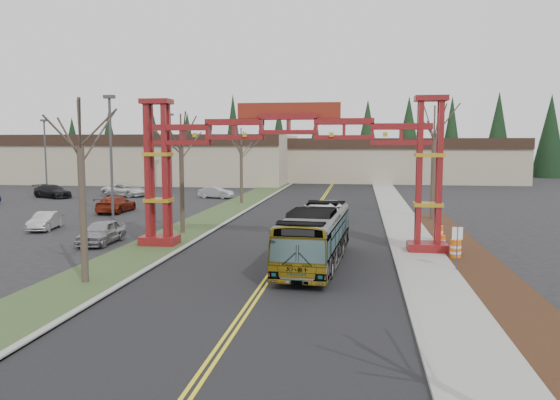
% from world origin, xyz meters
% --- Properties ---
extents(ground, '(200.00, 200.00, 0.00)m').
position_xyz_m(ground, '(0.00, 0.00, 0.00)').
color(ground, black).
rests_on(ground, ground).
extents(road, '(12.00, 110.00, 0.02)m').
position_xyz_m(road, '(0.00, 25.00, 0.01)').
color(road, black).
rests_on(road, ground).
extents(lane_line_left, '(0.12, 100.00, 0.01)m').
position_xyz_m(lane_line_left, '(-0.12, 25.00, 0.03)').
color(lane_line_left, yellow).
rests_on(lane_line_left, road).
extents(lane_line_right, '(0.12, 100.00, 0.01)m').
position_xyz_m(lane_line_right, '(0.12, 25.00, 0.03)').
color(lane_line_right, yellow).
rests_on(lane_line_right, road).
extents(curb_right, '(0.30, 110.00, 0.15)m').
position_xyz_m(curb_right, '(6.15, 25.00, 0.07)').
color(curb_right, '#979792').
rests_on(curb_right, ground).
extents(sidewalk_right, '(2.60, 110.00, 0.14)m').
position_xyz_m(sidewalk_right, '(7.60, 25.00, 0.08)').
color(sidewalk_right, gray).
rests_on(sidewalk_right, ground).
extents(landscape_strip, '(2.60, 50.00, 0.12)m').
position_xyz_m(landscape_strip, '(10.20, 10.00, 0.06)').
color(landscape_strip, black).
rests_on(landscape_strip, ground).
extents(grass_median, '(4.00, 110.00, 0.08)m').
position_xyz_m(grass_median, '(-8.00, 25.00, 0.04)').
color(grass_median, '#324C26').
rests_on(grass_median, ground).
extents(curb_left, '(0.30, 110.00, 0.15)m').
position_xyz_m(curb_left, '(-6.15, 25.00, 0.07)').
color(curb_left, '#979792').
rests_on(curb_left, ground).
extents(gateway_arch, '(18.20, 1.60, 8.90)m').
position_xyz_m(gateway_arch, '(0.00, 18.00, 5.98)').
color(gateway_arch, '#600C15').
rests_on(gateway_arch, ground).
extents(retail_building_west, '(46.00, 22.30, 7.50)m').
position_xyz_m(retail_building_west, '(-30.00, 71.96, 3.76)').
color(retail_building_west, tan).
rests_on(retail_building_west, ground).
extents(retail_building_east, '(38.00, 20.30, 7.00)m').
position_xyz_m(retail_building_east, '(10.00, 79.95, 3.51)').
color(retail_building_east, tan).
rests_on(retail_building_east, ground).
extents(conifer_treeline, '(116.10, 5.60, 13.00)m').
position_xyz_m(conifer_treeline, '(0.25, 92.00, 6.49)').
color(conifer_treeline, black).
rests_on(conifer_treeline, ground).
extents(transit_bus, '(3.21, 10.84, 2.98)m').
position_xyz_m(transit_bus, '(1.92, 14.00, 1.49)').
color(transit_bus, '#929599').
rests_on(transit_bus, ground).
extents(silver_sedan, '(1.95, 4.57, 1.47)m').
position_xyz_m(silver_sedan, '(1.54, 31.55, 0.73)').
color(silver_sedan, '#A5A8AD').
rests_on(silver_sedan, ground).
extents(parked_car_near_a, '(1.80, 4.36, 1.48)m').
position_xyz_m(parked_car_near_a, '(-11.78, 18.00, 0.74)').
color(parked_car_near_a, '#95969C').
rests_on(parked_car_near_a, ground).
extents(parked_car_near_b, '(2.03, 4.09, 1.29)m').
position_xyz_m(parked_car_near_b, '(-18.39, 22.63, 0.64)').
color(parked_car_near_b, '#B9B9B9').
rests_on(parked_car_near_b, ground).
extents(parked_car_mid_a, '(2.15, 5.20, 1.50)m').
position_xyz_m(parked_car_mid_a, '(-17.75, 32.77, 0.75)').
color(parked_car_mid_a, maroon).
rests_on(parked_car_mid_a, ground).
extents(parked_car_far_a, '(4.22, 2.29, 1.32)m').
position_xyz_m(parked_car_far_a, '(-12.08, 46.55, 0.66)').
color(parked_car_far_a, '#AFB2B7').
rests_on(parked_car_far_a, ground).
extents(parked_car_far_b, '(5.90, 3.84, 1.51)m').
position_xyz_m(parked_car_far_b, '(-23.27, 46.94, 0.75)').
color(parked_car_far_b, silver).
rests_on(parked_car_far_b, ground).
extents(parked_car_far_c, '(5.58, 4.08, 1.50)m').
position_xyz_m(parked_car_far_c, '(-30.77, 44.15, 0.75)').
color(parked_car_far_c, black).
rests_on(parked_car_far_c, ground).
extents(bare_tree_median_near, '(3.20, 3.20, 8.27)m').
position_xyz_m(bare_tree_median_near, '(-8.00, 8.80, 6.11)').
color(bare_tree_median_near, '#382D26').
rests_on(bare_tree_median_near, ground).
extents(bare_tree_median_mid, '(3.18, 3.18, 8.26)m').
position_xyz_m(bare_tree_median_mid, '(-8.00, 22.41, 6.11)').
color(bare_tree_median_mid, '#382D26').
rests_on(bare_tree_median_mid, ground).
extents(bare_tree_median_far, '(3.18, 3.18, 7.82)m').
position_xyz_m(bare_tree_median_far, '(-8.00, 41.42, 5.69)').
color(bare_tree_median_far, '#382D26').
rests_on(bare_tree_median_far, ground).
extents(bare_tree_right_far, '(3.51, 3.51, 9.27)m').
position_xyz_m(bare_tree_right_far, '(10.00, 31.86, 6.89)').
color(bare_tree_right_far, '#382D26').
rests_on(bare_tree_right_far, ground).
extents(light_pole_near, '(0.88, 0.44, 10.10)m').
position_xyz_m(light_pole_near, '(-15.86, 28.19, 5.84)').
color(light_pole_near, '#3F3F44').
rests_on(light_pole_near, ground).
extents(light_pole_mid, '(0.78, 0.39, 9.03)m').
position_xyz_m(light_pole_mid, '(-32.65, 46.12, 5.22)').
color(light_pole_mid, '#3F3F44').
rests_on(light_pole_mid, ground).
extents(light_pole_far, '(0.87, 0.44, 10.07)m').
position_xyz_m(light_pole_far, '(-20.30, 54.72, 5.82)').
color(light_pole_far, '#3F3F44').
rests_on(light_pole_far, ground).
extents(street_sign, '(0.51, 0.06, 2.23)m').
position_xyz_m(street_sign, '(8.86, 13.40, 1.60)').
color(street_sign, '#3F3F44').
rests_on(street_sign, ground).
extents(barrel_south, '(0.58, 0.58, 1.07)m').
position_xyz_m(barrel_south, '(9.33, 16.44, 0.54)').
color(barrel_south, orange).
rests_on(barrel_south, ground).
extents(barrel_mid, '(0.48, 0.48, 0.88)m').
position_xyz_m(barrel_mid, '(8.95, 19.07, 0.44)').
color(barrel_mid, orange).
rests_on(barrel_mid, ground).
extents(barrel_north, '(0.60, 0.60, 1.12)m').
position_xyz_m(barrel_north, '(9.07, 21.23, 0.56)').
color(barrel_north, orange).
rests_on(barrel_north, ground).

